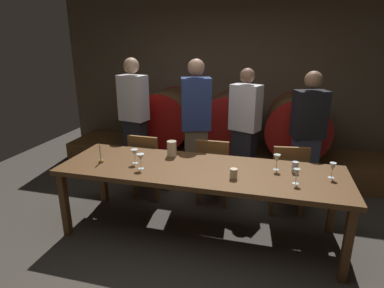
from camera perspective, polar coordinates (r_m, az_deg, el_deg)
The scene contains 23 objects.
ground_plane at distance 3.44m, azimuth 1.23°, elevation -17.70°, with size 7.78×7.78×0.00m, color #3F3A33.
back_wall at distance 5.42m, azimuth 8.03°, elevation 10.99°, with size 5.99×0.24×2.72m, color brown.
barrel_shelf at distance 5.17m, azimuth 6.70°, elevation -2.78°, with size 5.39×0.90×0.36m, color brown.
wine_barrel_left at distance 5.22m, azimuth -4.39°, elevation 4.69°, with size 0.90×0.85×0.90m.
wine_barrel_center at distance 4.98m, azimuth 6.97°, elevation 3.97°, with size 0.90×0.85×0.90m.
wine_barrel_right at distance 4.95m, azimuth 18.28°, elevation 3.08°, with size 0.90×0.85×0.90m.
dining_table at distance 3.29m, azimuth 1.48°, elevation -5.36°, with size 2.91×0.90×0.77m.
chair_left at distance 4.20m, azimuth -8.03°, elevation -3.36°, with size 0.42×0.42×0.88m.
chair_center at distance 4.00m, azimuth 3.87°, elevation -4.34°, with size 0.40×0.40×0.88m.
chair_right at distance 3.94m, azimuth 16.75°, elevation -5.45°, with size 0.45×0.45×0.88m.
guest_far_left at distance 4.66m, azimuth -10.30°, elevation 4.32°, with size 0.42×0.31×1.79m.
guest_center_left at distance 4.22m, azimuth 0.70°, elevation 3.23°, with size 0.44×0.35×1.80m.
guest_center_right at distance 4.36m, azimuth 9.40°, elevation 2.49°, with size 0.44×0.36×1.68m.
guest_far_right at distance 4.22m, azimuth 19.91°, elevation 1.14°, with size 0.44×0.35×1.67m.
candle_center at distance 3.53m, azimuth -16.05°, elevation -2.24°, with size 0.05×0.05×0.22m.
pitcher at distance 3.59m, azimuth -3.65°, elevation -0.82°, with size 0.11×0.11×0.17m.
wine_glass_far_left at distance 3.41m, azimuth -10.26°, elevation -1.63°, with size 0.07×0.07×0.16m.
wine_glass_left at distance 3.25m, azimuth -9.20°, elevation -2.46°, with size 0.08×0.08×0.16m.
wine_glass_center at distance 3.29m, azimuth 14.99°, elevation -2.62°, with size 0.07×0.07×0.17m.
wine_glass_right at distance 3.03m, azimuth 18.25°, elevation -5.05°, with size 0.06×0.06×0.15m.
wine_glass_far_right at distance 3.28m, azimuth 23.91°, elevation -3.88°, with size 0.06×0.06×0.15m.
cup_left at distance 3.04m, azimuth 7.48°, elevation -5.28°, with size 0.07×0.07×0.10m, color beige.
cup_right at distance 3.31m, azimuth 18.00°, elevation -3.95°, with size 0.06×0.06×0.11m, color silver.
Camera 1 is at (0.65, -2.72, 2.01)m, focal length 29.73 mm.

